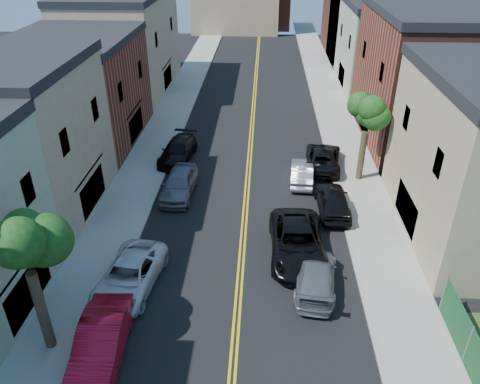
# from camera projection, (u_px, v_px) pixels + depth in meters

# --- Properties ---
(sidewalk_left) EXTENTS (3.20, 100.00, 0.15)m
(sidewalk_left) POSITION_uv_depth(u_px,v_px,m) (166.00, 123.00, 42.61)
(sidewalk_left) COLOR gray
(sidewalk_left) RESTS_ON ground
(sidewalk_right) EXTENTS (3.20, 100.00, 0.15)m
(sidewalk_right) POSITION_uv_depth(u_px,v_px,m) (340.00, 126.00, 41.89)
(sidewalk_right) COLOR gray
(sidewalk_right) RESTS_ON ground
(curb_left) EXTENTS (0.30, 100.00, 0.15)m
(curb_left) POSITION_uv_depth(u_px,v_px,m) (185.00, 123.00, 42.53)
(curb_left) COLOR gray
(curb_left) RESTS_ON ground
(curb_right) EXTENTS (0.30, 100.00, 0.15)m
(curb_right) POSITION_uv_depth(u_px,v_px,m) (320.00, 126.00, 41.97)
(curb_right) COLOR gray
(curb_right) RESTS_ON ground
(bldg_left_tan_near) EXTENTS (9.00, 10.00, 9.00)m
(bldg_left_tan_near) POSITION_uv_depth(u_px,v_px,m) (11.00, 144.00, 27.70)
(bldg_left_tan_near) COLOR #998466
(bldg_left_tan_near) RESTS_ON ground
(bldg_left_brick) EXTENTS (9.00, 12.00, 8.00)m
(bldg_left_brick) POSITION_uv_depth(u_px,v_px,m) (78.00, 94.00, 37.46)
(bldg_left_brick) COLOR brown
(bldg_left_brick) RESTS_ON ground
(bldg_left_tan_far) EXTENTS (9.00, 16.00, 9.50)m
(bldg_left_tan_far) POSITION_uv_depth(u_px,v_px,m) (123.00, 45.00, 49.18)
(bldg_left_tan_far) COLOR #998466
(bldg_left_tan_far) RESTS_ON ground
(bldg_right_brick) EXTENTS (9.00, 14.00, 10.00)m
(bldg_right_brick) POSITION_uv_depth(u_px,v_px,m) (426.00, 80.00, 37.42)
(bldg_right_brick) COLOR brown
(bldg_right_brick) RESTS_ON ground
(bldg_right_palegrn) EXTENTS (9.00, 12.00, 8.50)m
(bldg_right_palegrn) POSITION_uv_depth(u_px,v_px,m) (386.00, 48.00, 49.89)
(bldg_right_palegrn) COLOR gray
(bldg_right_palegrn) RESTS_ON ground
(tree_left_mid) EXTENTS (5.20, 5.20, 9.29)m
(tree_left_mid) POSITION_uv_depth(u_px,v_px,m) (16.00, 220.00, 16.88)
(tree_left_mid) COLOR #332319
(tree_left_mid) RESTS_ON sidewalk_left
(tree_right_far) EXTENTS (4.40, 4.40, 8.03)m
(tree_right_far) POSITION_uv_depth(u_px,v_px,m) (370.00, 102.00, 30.41)
(tree_right_far) COLOR #332319
(tree_right_far) RESTS_ON sidewalk_right
(red_sedan) EXTENTS (2.09, 5.25, 1.70)m
(red_sedan) POSITION_uv_depth(u_px,v_px,m) (101.00, 341.00, 19.33)
(red_sedan) COLOR #AA0B23
(red_sedan) RESTS_ON ground
(white_pickup) EXTENTS (3.19, 5.74, 1.52)m
(white_pickup) POSITION_uv_depth(u_px,v_px,m) (129.00, 276.00, 23.08)
(white_pickup) COLOR silver
(white_pickup) RESTS_ON ground
(grey_car_left) EXTENTS (2.21, 5.06, 1.70)m
(grey_car_left) POSITION_uv_depth(u_px,v_px,m) (179.00, 183.00, 31.06)
(grey_car_left) COLOR slate
(grey_car_left) RESTS_ON ground
(black_car_left) EXTENTS (2.72, 5.49, 1.53)m
(black_car_left) POSITION_uv_depth(u_px,v_px,m) (178.00, 151.00, 35.74)
(black_car_left) COLOR black
(black_car_left) RESTS_ON ground
(grey_car_right) EXTENTS (2.58, 5.08, 1.41)m
(grey_car_right) POSITION_uv_depth(u_px,v_px,m) (316.00, 276.00, 23.14)
(grey_car_right) COLOR slate
(grey_car_right) RESTS_ON ground
(black_car_right) EXTENTS (2.02, 4.84, 1.64)m
(black_car_right) POSITION_uv_depth(u_px,v_px,m) (333.00, 200.00, 29.21)
(black_car_right) COLOR black
(black_car_right) RESTS_ON ground
(silver_car_right) EXTENTS (1.79, 4.38, 1.41)m
(silver_car_right) POSITION_uv_depth(u_px,v_px,m) (302.00, 173.00, 32.72)
(silver_car_right) COLOR #9A9CA1
(silver_car_right) RESTS_ON ground
(dark_car_right_far) EXTENTS (3.19, 5.78, 1.53)m
(dark_car_right_far) POSITION_uv_depth(u_px,v_px,m) (323.00, 158.00, 34.64)
(dark_car_right_far) COLOR black
(dark_car_right_far) RESTS_ON ground
(black_suv_lane) EXTENTS (3.01, 6.29, 1.73)m
(black_suv_lane) POSITION_uv_depth(u_px,v_px,m) (297.00, 242.00, 25.30)
(black_suv_lane) COLOR black
(black_suv_lane) RESTS_ON ground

